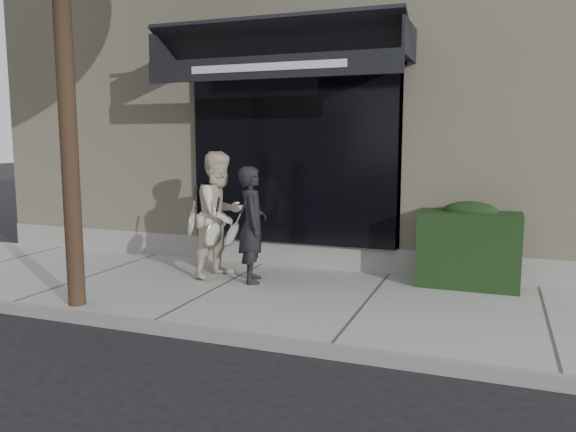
% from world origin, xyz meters
% --- Properties ---
extents(ground, '(80.00, 80.00, 0.00)m').
position_xyz_m(ground, '(0.00, 0.00, 0.00)').
color(ground, black).
rests_on(ground, ground).
extents(sidewalk, '(20.00, 3.00, 0.12)m').
position_xyz_m(sidewalk, '(0.00, 0.00, 0.06)').
color(sidewalk, '#979691').
rests_on(sidewalk, ground).
extents(curb, '(20.00, 0.10, 0.14)m').
position_xyz_m(curb, '(0.00, -1.55, 0.07)').
color(curb, gray).
rests_on(curb, ground).
extents(building_facade, '(14.30, 8.04, 5.64)m').
position_xyz_m(building_facade, '(-0.01, 4.96, 2.74)').
color(building_facade, beige).
rests_on(building_facade, ground).
extents(hedge, '(1.30, 0.70, 1.14)m').
position_xyz_m(hedge, '(1.10, 1.25, 0.66)').
color(hedge, black).
rests_on(hedge, sidewalk).
extents(pedestrian_front, '(0.86, 0.77, 1.59)m').
position_xyz_m(pedestrian_front, '(-1.69, 0.42, 0.91)').
color(pedestrian_front, black).
rests_on(pedestrian_front, sidewalk).
extents(pedestrian_back, '(0.89, 1.02, 1.78)m').
position_xyz_m(pedestrian_back, '(-2.24, 0.55, 1.01)').
color(pedestrian_back, beige).
rests_on(pedestrian_back, sidewalk).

